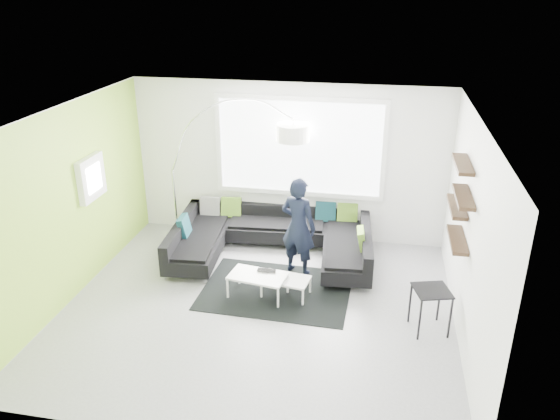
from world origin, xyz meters
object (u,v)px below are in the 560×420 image
object	(u,v)px
coffee_table	(272,285)
arc_lamp	(173,170)
sectional_sofa	(272,241)
side_table	(430,310)
person	(298,227)
laptop	(266,272)

from	to	relation	value
coffee_table	arc_lamp	world-z (taller)	arc_lamp
sectional_sofa	coffee_table	distance (m)	1.21
arc_lamp	side_table	distance (m)	4.91
side_table	person	world-z (taller)	person
person	coffee_table	bearing A→B (deg)	90.81
coffee_table	sectional_sofa	bearing A→B (deg)	109.91
sectional_sofa	side_table	xyz separation A→B (m)	(2.47, -1.62, 0.00)
arc_lamp	person	distance (m)	2.56
coffee_table	person	size ratio (longest dim) A/B	0.67
arc_lamp	laptop	distance (m)	2.72
coffee_table	person	world-z (taller)	person
person	laptop	bearing A→B (deg)	82.97
coffee_table	arc_lamp	size ratio (longest dim) A/B	0.42
coffee_table	arc_lamp	xyz separation A→B (m)	(-2.10, 1.64, 1.12)
sectional_sofa	side_table	world-z (taller)	sectional_sofa
side_table	arc_lamp	bearing A→B (deg)	154.33
side_table	coffee_table	bearing A→B (deg)	168.84
side_table	sectional_sofa	bearing A→B (deg)	146.85
coffee_table	laptop	xyz separation A→B (m)	(-0.10, 0.06, 0.19)
person	laptop	distance (m)	0.93
arc_lamp	side_table	xyz separation A→B (m)	(4.34, -2.09, -0.98)
laptop	arc_lamp	bearing A→B (deg)	141.06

